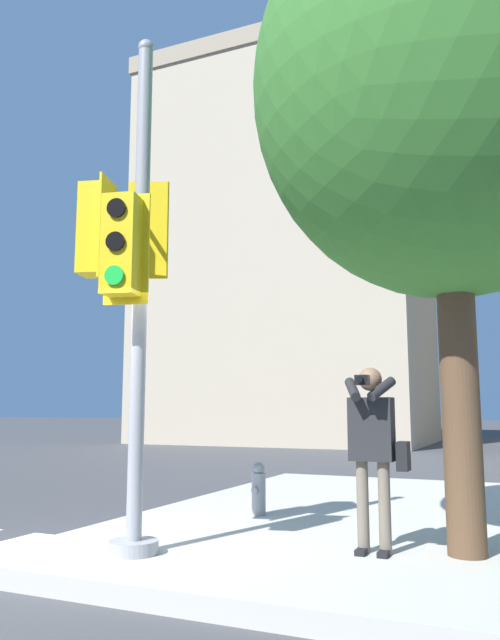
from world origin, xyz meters
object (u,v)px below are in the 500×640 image
object	(u,v)px
person_photographer	(373,441)
street_tree	(446,89)
traffic_signal_pole	(129,266)
fire_hydrant	(259,489)

from	to	relation	value
person_photographer	street_tree	size ratio (longest dim) A/B	0.26
traffic_signal_pole	person_photographer	bearing A→B (deg)	23.66
street_tree	fire_hydrant	size ratio (longest dim) A/B	10.28
street_tree	person_photographer	bearing A→B (deg)	-162.41
person_photographer	fire_hydrant	world-z (taller)	person_photographer
fire_hydrant	person_photographer	bearing A→B (deg)	-39.57
traffic_signal_pole	street_tree	distance (m)	3.56
fire_hydrant	traffic_signal_pole	bearing A→B (deg)	-97.89
traffic_signal_pole	street_tree	world-z (taller)	street_tree
traffic_signal_pole	fire_hydrant	world-z (taller)	traffic_signal_pole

